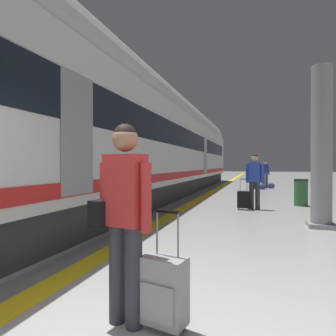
{
  "coord_description": "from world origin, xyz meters",
  "views": [
    {
      "loc": [
        1.07,
        -1.74,
        1.4
      ],
      "look_at": [
        -1.1,
        5.26,
        1.32
      ],
      "focal_mm": 31.27,
      "sensor_mm": 36.0,
      "label": 1
    }
  ],
  "objects": [
    {
      "name": "traveller_foreground",
      "position": [
        -0.05,
        0.58,
        1.02
      ],
      "size": [
        0.58,
        0.32,
        1.76
      ],
      "color": "#383842",
      "rests_on": "ground"
    },
    {
      "name": "passenger_near",
      "position": [
        0.96,
        7.77,
        1.01
      ],
      "size": [
        0.54,
        0.24,
        1.74
      ],
      "color": "#383842",
      "rests_on": "ground"
    },
    {
      "name": "suitcase_near",
      "position": [
        0.64,
        7.6,
        0.32
      ],
      "size": [
        0.38,
        0.24,
        0.97
      ],
      "color": "black",
      "rests_on": "ground"
    },
    {
      "name": "passenger_far",
      "position": [
        1.47,
        16.86,
        0.99
      ],
      "size": [
        0.5,
        0.38,
        1.66
      ],
      "color": "#383842",
      "rests_on": "ground"
    },
    {
      "name": "platform_pillar",
      "position": [
        2.42,
        5.5,
        1.72
      ],
      "size": [
        0.56,
        0.56,
        3.6
      ],
      "color": "gray",
      "rests_on": "ground"
    },
    {
      "name": "rolling_suitcase_foreground",
      "position": [
        0.31,
        0.59,
        0.34
      ],
      "size": [
        0.42,
        0.31,
        1.01
      ],
      "color": "#9E9EA3",
      "rests_on": "ground"
    },
    {
      "name": "tactile_edge_band",
      "position": [
        -1.53,
        10.0,
        0.0
      ],
      "size": [
        0.56,
        80.0,
        0.01
      ],
      "primitive_type": "cube",
      "color": "slate",
      "rests_on": "ground"
    },
    {
      "name": "passenger_mid",
      "position": [
        0.95,
        15.92,
        0.98
      ],
      "size": [
        0.52,
        0.33,
        1.65
      ],
      "color": "#383842",
      "rests_on": "ground"
    },
    {
      "name": "duffel_bag_far",
      "position": [
        1.79,
        16.59,
        0.15
      ],
      "size": [
        0.44,
        0.26,
        0.36
      ],
      "color": "navy",
      "rests_on": "ground"
    },
    {
      "name": "waste_bin",
      "position": [
        2.46,
        9.09,
        0.46
      ],
      "size": [
        0.46,
        0.46,
        0.91
      ],
      "color": "#2D6638",
      "rests_on": "ground"
    },
    {
      "name": "safety_line_strip",
      "position": [
        -1.23,
        10.0,
        0.0
      ],
      "size": [
        0.36,
        80.0,
        0.01
      ],
      "primitive_type": "cube",
      "color": "yellow",
      "rests_on": "ground"
    },
    {
      "name": "high_speed_train",
      "position": [
        -3.27,
        7.89,
        2.51
      ],
      "size": [
        2.94,
        35.39,
        4.97
      ],
      "color": "#38383D",
      "rests_on": "ground"
    },
    {
      "name": "duffel_bag_mid",
      "position": [
        1.27,
        15.63,
        0.15
      ],
      "size": [
        0.44,
        0.26,
        0.36
      ],
      "color": "navy",
      "rests_on": "ground"
    }
  ]
}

